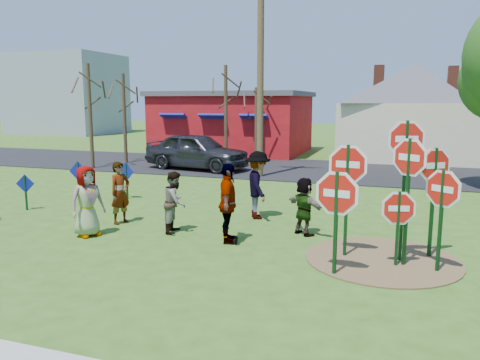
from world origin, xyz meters
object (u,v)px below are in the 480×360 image
Objects in this scene: person_a at (87,201)px; utility_pole at (260,67)px; stop_sign_c at (409,172)px; stop_sign_b at (406,154)px; stop_sign_d at (434,175)px; person_b at (120,193)px; suv at (197,151)px; stop_sign_a at (337,201)px.

utility_pole is (1.46, 10.13, 3.87)m from person_a.
stop_sign_c is at bearing -62.09° from person_a.
stop_sign_c is at bearing -90.25° from stop_sign_b.
stop_sign_c is 0.30× the size of utility_pole.
stop_sign_d is 8.02m from person_a.
stop_sign_d is at bearing -74.57° from person_b.
suv is at bearing 161.53° from utility_pole.
stop_sign_c is at bearing -159.71° from stop_sign_d.
stop_sign_d is (1.79, 1.68, 0.34)m from stop_sign_a.
stop_sign_b is at bearing -58.69° from utility_pole.
stop_sign_b is (1.19, 1.22, 0.79)m from stop_sign_a.
suv is (-8.19, 12.02, -0.53)m from stop_sign_a.
stop_sign_a is at bearing -109.75° from stop_sign_c.
person_a is at bearing -176.39° from stop_sign_a.
utility_pole reaches higher than stop_sign_c.
stop_sign_a is 1.65m from stop_sign_c.
person_b is (-7.30, 1.08, -1.07)m from stop_sign_c.
stop_sign_a is at bearing -136.28° from suv.
person_b is 0.19× the size of utility_pole.
suv is (-9.98, 10.34, -0.87)m from stop_sign_d.
utility_pole is at bearing 9.08° from person_b.
person_b is (0.08, 1.32, -0.03)m from person_a.
person_b is at bearing 22.43° from person_a.
stop_sign_b is at bearing -177.03° from stop_sign_d.
person_a is (-7.31, -0.52, -1.37)m from stop_sign_b.
stop_sign_d is 1.47× the size of person_b.
utility_pole is at bearing 17.88° from person_a.
suv is at bearing 134.45° from stop_sign_a.
suv is (-2.07, 11.31, 0.04)m from person_a.
stop_sign_b is 1.12× the size of stop_sign_c.
stop_sign_c is 7.47m from person_a.
stop_sign_c reaches higher than person_b.
stop_sign_a is at bearing -70.51° from person_a.
person_b is (-7.83, 0.35, -0.94)m from stop_sign_d.
person_a is at bearing -165.70° from person_b.
utility_pole is (-6.45, 9.16, 2.96)m from stop_sign_d.
stop_sign_d is at bearing 21.94° from stop_sign_b.
utility_pole is at bearing -99.00° from suv.
stop_sign_a reaches higher than suv.
stop_sign_b is 0.34× the size of utility_pole.
stop_sign_b is at bearing -78.37° from person_b.
stop_sign_d reaches higher than suv.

